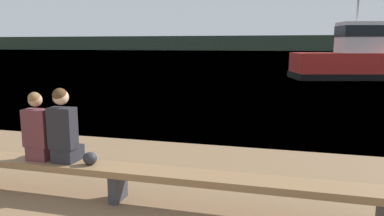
{
  "coord_description": "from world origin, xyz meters",
  "views": [
    {
      "loc": [
        2.29,
        -1.23,
        2.18
      ],
      "look_at": [
        0.25,
        6.33,
        0.84
      ],
      "focal_mm": 35.0,
      "sensor_mm": 36.0,
      "label": 1
    }
  ],
  "objects_px": {
    "person_right": "(64,129)",
    "tugboat_red": "(354,61)",
    "bench_main": "(118,173)",
    "shopping_bag": "(90,158)",
    "person_left": "(39,131)"
  },
  "relations": [
    {
      "from": "person_right",
      "to": "tugboat_red",
      "type": "relative_size",
      "value": 0.14
    },
    {
      "from": "bench_main",
      "to": "shopping_bag",
      "type": "relative_size",
      "value": 37.16
    },
    {
      "from": "person_right",
      "to": "tugboat_red",
      "type": "bearing_deg",
      "value": 72.1
    },
    {
      "from": "shopping_bag",
      "to": "person_right",
      "type": "bearing_deg",
      "value": 177.01
    },
    {
      "from": "bench_main",
      "to": "person_right",
      "type": "relative_size",
      "value": 6.86
    },
    {
      "from": "person_left",
      "to": "shopping_bag",
      "type": "bearing_deg",
      "value": -1.72
    },
    {
      "from": "person_right",
      "to": "person_left",
      "type": "bearing_deg",
      "value": 179.54
    },
    {
      "from": "person_left",
      "to": "person_right",
      "type": "distance_m",
      "value": 0.43
    },
    {
      "from": "person_left",
      "to": "tugboat_red",
      "type": "xyz_separation_m",
      "value": [
        7.25,
        21.15,
        0.19
      ]
    },
    {
      "from": "person_right",
      "to": "shopping_bag",
      "type": "bearing_deg",
      "value": -2.99
    },
    {
      "from": "bench_main",
      "to": "person_left",
      "type": "bearing_deg",
      "value": 179.58
    },
    {
      "from": "shopping_bag",
      "to": "tugboat_red",
      "type": "height_order",
      "value": "tugboat_red"
    },
    {
      "from": "person_right",
      "to": "tugboat_red",
      "type": "height_order",
      "value": "tugboat_red"
    },
    {
      "from": "bench_main",
      "to": "shopping_bag",
      "type": "bearing_deg",
      "value": -177.8
    },
    {
      "from": "person_right",
      "to": "tugboat_red",
      "type": "distance_m",
      "value": 22.23
    }
  ]
}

